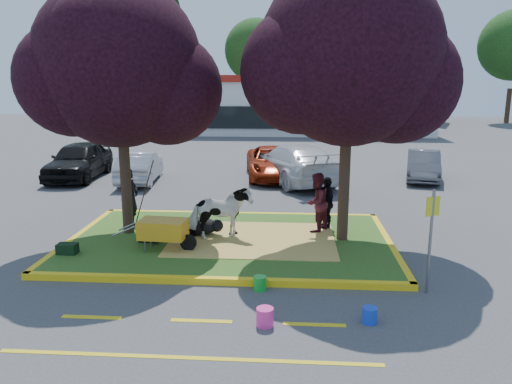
# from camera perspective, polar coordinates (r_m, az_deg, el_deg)

# --- Properties ---
(ground) EXTENTS (90.00, 90.00, 0.00)m
(ground) POSITION_cam_1_polar(r_m,az_deg,el_deg) (13.03, -3.01, -5.97)
(ground) COLOR #424244
(ground) RESTS_ON ground
(median_island) EXTENTS (8.00, 5.00, 0.15)m
(median_island) POSITION_cam_1_polar(r_m,az_deg,el_deg) (13.01, -3.02, -5.66)
(median_island) COLOR #315B1C
(median_island) RESTS_ON ground
(curb_near) EXTENTS (8.30, 0.16, 0.15)m
(curb_near) POSITION_cam_1_polar(r_m,az_deg,el_deg) (10.62, -4.72, -10.09)
(curb_near) COLOR yellow
(curb_near) RESTS_ON ground
(curb_far) EXTENTS (8.30, 0.16, 0.15)m
(curb_far) POSITION_cam_1_polar(r_m,az_deg,el_deg) (15.46, -1.87, -2.62)
(curb_far) COLOR yellow
(curb_far) RESTS_ON ground
(curb_left) EXTENTS (0.16, 5.30, 0.15)m
(curb_left) POSITION_cam_1_polar(r_m,az_deg,el_deg) (14.08, -19.80, -4.97)
(curb_left) COLOR yellow
(curb_left) RESTS_ON ground
(curb_right) EXTENTS (0.16, 5.30, 0.15)m
(curb_right) POSITION_cam_1_polar(r_m,az_deg,el_deg) (13.16, 15.00, -5.87)
(curb_right) COLOR yellow
(curb_right) RESTS_ON ground
(straw_bedding) EXTENTS (4.20, 3.00, 0.01)m
(straw_bedding) POSITION_cam_1_polar(r_m,az_deg,el_deg) (12.92, -0.37, -5.39)
(straw_bedding) COLOR #E4C85E
(straw_bedding) RESTS_ON median_island
(tree_purple_left) EXTENTS (5.06, 4.20, 6.51)m
(tree_purple_left) POSITION_cam_1_polar(r_m,az_deg,el_deg) (13.33, -15.31, 13.10)
(tree_purple_left) COLOR black
(tree_purple_left) RESTS_ON median_island
(tree_purple_right) EXTENTS (5.30, 4.40, 6.82)m
(tree_purple_right) POSITION_cam_1_polar(r_m,az_deg,el_deg) (12.49, 10.69, 14.29)
(tree_purple_right) COLOR black
(tree_purple_right) RESTS_ON median_island
(fire_lane_stripe_a) EXTENTS (1.10, 0.12, 0.01)m
(fire_lane_stripe_a) POSITION_cam_1_polar(r_m,az_deg,el_deg) (9.73, -18.26, -13.43)
(fire_lane_stripe_a) COLOR yellow
(fire_lane_stripe_a) RESTS_ON ground
(fire_lane_stripe_b) EXTENTS (1.10, 0.12, 0.01)m
(fire_lane_stripe_b) POSITION_cam_1_polar(r_m,az_deg,el_deg) (9.20, -6.26, -14.43)
(fire_lane_stripe_b) COLOR yellow
(fire_lane_stripe_b) RESTS_ON ground
(fire_lane_stripe_c) EXTENTS (1.10, 0.12, 0.01)m
(fire_lane_stripe_c) POSITION_cam_1_polar(r_m,az_deg,el_deg) (9.08, 6.69, -14.82)
(fire_lane_stripe_c) COLOR yellow
(fire_lane_stripe_c) RESTS_ON ground
(fire_lane_long) EXTENTS (6.00, 0.10, 0.01)m
(fire_lane_long) POSITION_cam_1_polar(r_m,az_deg,el_deg) (8.17, -7.81, -18.26)
(fire_lane_long) COLOR yellow
(fire_lane_long) RESTS_ON ground
(retail_building) EXTENTS (20.40, 8.40, 4.40)m
(retail_building) POSITION_cam_1_polar(r_m,az_deg,el_deg) (40.27, 4.70, 10.11)
(retail_building) COLOR silver
(retail_building) RESTS_ON ground
(treeline) EXTENTS (46.58, 7.80, 14.63)m
(treeline) POSITION_cam_1_polar(r_m,az_deg,el_deg) (49.96, 3.78, 16.96)
(treeline) COLOR black
(treeline) RESTS_ON ground
(cow) EXTENTS (1.74, 1.30, 1.34)m
(cow) POSITION_cam_1_polar(r_m,az_deg,el_deg) (12.84, -4.11, -2.45)
(cow) COLOR white
(cow) RESTS_ON median_island
(calf) EXTENTS (1.22, 0.83, 0.48)m
(calf) POSITION_cam_1_polar(r_m,az_deg,el_deg) (13.31, -6.75, -3.87)
(calf) COLOR black
(calf) RESTS_ON median_island
(handler) EXTENTS (0.53, 0.68, 1.67)m
(handler) POSITION_cam_1_polar(r_m,az_deg,el_deg) (14.13, -14.15, -0.69)
(handler) COLOR black
(handler) RESTS_ON median_island
(visitor_a) EXTENTS (0.94, 0.99, 1.61)m
(visitor_a) POSITION_cam_1_polar(r_m,az_deg,el_deg) (13.47, 6.92, -1.19)
(visitor_a) COLOR #4D1620
(visitor_a) RESTS_ON median_island
(visitor_b) EXTENTS (0.55, 0.90, 1.44)m
(visitor_b) POSITION_cam_1_polar(r_m,az_deg,el_deg) (13.85, 8.10, -1.19)
(visitor_b) COLOR black
(visitor_b) RESTS_ON median_island
(wheelbarrow) EXTENTS (2.00, 0.75, 0.75)m
(wheelbarrow) POSITION_cam_1_polar(r_m,az_deg,el_deg) (12.19, -10.52, -4.22)
(wheelbarrow) COLOR black
(wheelbarrow) RESTS_ON median_island
(gear_bag_dark) EXTENTS (0.53, 0.31, 0.26)m
(gear_bag_dark) POSITION_cam_1_polar(r_m,az_deg,el_deg) (12.99, -12.05, -5.01)
(gear_bag_dark) COLOR black
(gear_bag_dark) RESTS_ON median_island
(gear_bag_green) EXTENTS (0.47, 0.30, 0.24)m
(gear_bag_green) POSITION_cam_1_polar(r_m,az_deg,el_deg) (12.68, -20.76, -6.08)
(gear_bag_green) COLOR black
(gear_bag_green) RESTS_ON median_island
(sign_post) EXTENTS (0.29, 0.14, 2.14)m
(sign_post) POSITION_cam_1_polar(r_m,az_deg,el_deg) (10.35, 19.36, -4.25)
(sign_post) COLOR slate
(sign_post) RESTS_ON ground
(bucket_green) EXTENTS (0.36, 0.36, 0.29)m
(bucket_green) POSITION_cam_1_polar(r_m,az_deg,el_deg) (10.29, 0.44, -10.39)
(bucket_green) COLOR green
(bucket_green) RESTS_ON ground
(bucket_pink) EXTENTS (0.40, 0.40, 0.33)m
(bucket_pink) POSITION_cam_1_polar(r_m,az_deg,el_deg) (8.93, 1.03, -14.09)
(bucket_pink) COLOR #FD389D
(bucket_pink) RESTS_ON ground
(bucket_blue) EXTENTS (0.33, 0.33, 0.29)m
(bucket_blue) POSITION_cam_1_polar(r_m,az_deg,el_deg) (9.25, 12.85, -13.56)
(bucket_blue) COLOR blue
(bucket_blue) RESTS_ON ground
(car_black) EXTENTS (2.07, 4.69, 1.57)m
(car_black) POSITION_cam_1_polar(r_m,az_deg,el_deg) (22.59, -19.59, 3.45)
(car_black) COLOR black
(car_black) RESTS_ON ground
(car_silver) EXTENTS (1.73, 3.98, 1.27)m
(car_silver) POSITION_cam_1_polar(r_m,az_deg,el_deg) (21.05, -13.14, 2.81)
(car_silver) COLOR #A0A3A7
(car_silver) RESTS_ON ground
(car_red) EXTENTS (2.71, 4.96, 1.32)m
(car_red) POSITION_cam_1_polar(r_m,az_deg,el_deg) (21.47, 1.98, 3.39)
(car_red) COLOR #9B280C
(car_red) RESTS_ON ground
(car_white) EXTENTS (4.19, 5.90, 1.59)m
(car_white) POSITION_cam_1_polar(r_m,az_deg,el_deg) (20.53, 4.39, 3.30)
(car_white) COLOR silver
(car_white) RESTS_ON ground
(car_grey) EXTENTS (2.10, 3.93, 1.23)m
(car_grey) POSITION_cam_1_polar(r_m,az_deg,el_deg) (22.16, 18.57, 2.91)
(car_grey) COLOR #4F5156
(car_grey) RESTS_ON ground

